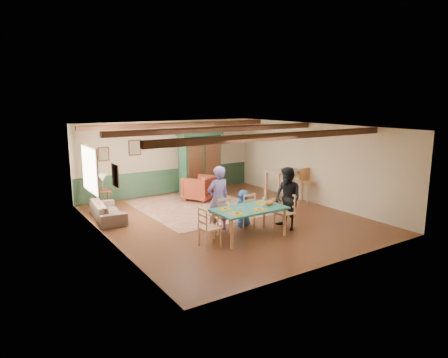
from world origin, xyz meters
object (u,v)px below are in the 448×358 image
dining_table (249,223)px  dining_chair_far_right (245,210)px  dining_chair_end_right (284,212)px  person_woman (288,198)px  person_man (218,199)px  counter_table (284,186)px  dining_chair_end_left (210,227)px  armoire (200,164)px  bar_stool_left (292,190)px  bar_stool_right (308,186)px  person_child (243,208)px  cat (269,202)px  table_lamp (103,182)px  armchair (199,188)px  end_table (104,199)px  dining_chair_far_left (220,215)px  sofa (108,211)px

dining_table → dining_chair_far_right: (0.40, 0.74, 0.10)m
dining_chair_end_right → person_woman: 0.37m
person_man → counter_table: 3.99m
dining_chair_end_left → armoire: (2.49, 4.84, 0.67)m
bar_stool_left → bar_stool_right: bar_stool_right is taller
dining_table → counter_table: counter_table is taller
armoire → person_child: bearing=-105.0°
dining_table → cat: cat is taller
cat → table_lamp: table_lamp is taller
dining_chair_far_right → bar_stool_right: size_ratio=0.82×
dining_chair_end_right → armchair: size_ratio=1.02×
person_woman → table_lamp: size_ratio=3.22×
end_table → counter_table: (5.50, -2.50, 0.26)m
bar_stool_left → cat: bearing=-149.3°
dining_chair_far_right → person_man: (-0.82, 0.07, 0.40)m
dining_chair_end_right → dining_chair_far_right: bearing=-133.8°
armchair → bar_stool_right: bearing=106.5°
dining_table → table_lamp: (-2.27, 4.89, 0.45)m
dining_table → person_child: (0.40, 0.83, 0.13)m
dining_chair_far_right → armchair: 3.37m
dining_chair_end_right → person_man: (-1.60, 0.80, 0.40)m
bar_stool_right → dining_chair_far_right: bearing=-160.3°
dining_chair_far_left → person_child: size_ratio=0.95×
counter_table → bar_stool_right: bearing=-58.9°
person_woman → dining_table: bearing=-90.0°
cat → armchair: 4.21m
dining_chair_far_left → person_woman: 1.88m
person_child → armchair: size_ratio=1.08×
dining_chair_end_right → cat: dining_chair_end_right is taller
dining_table → sofa: 4.32m
dining_chair_far_left → dining_chair_far_right: bearing=180.0°
cat → counter_table: bearing=42.3°
person_man → bar_stool_right: person_man is taller
end_table → bar_stool_right: (5.94, -3.24, 0.31)m
dining_table → bar_stool_right: 4.04m
dining_chair_far_right → person_man: person_man is taller
dining_chair_far_right → cat: size_ratio=2.64×
sofa → table_lamp: (0.30, 1.42, 0.56)m
bar_stool_left → sofa: bearing=156.0°
end_table → counter_table: 6.05m
armchair → end_table: size_ratio=1.66×
bar_stool_right → counter_table: bearing=125.3°
dining_chair_far_right → table_lamp: table_lamp is taller
armchair → bar_stool_right: 3.75m
dining_chair_far_right → armoire: 4.24m
dining_chair_end_right → table_lamp: bearing=-145.4°
dining_chair_end_right → person_child: size_ratio=0.95×
dining_chair_far_left → end_table: (-1.85, 4.16, -0.20)m
dining_chair_far_left → bar_stool_right: bar_stool_right is taller
counter_table → person_woman: bearing=-129.4°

